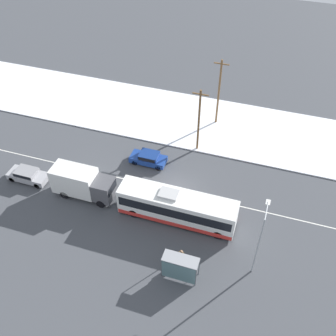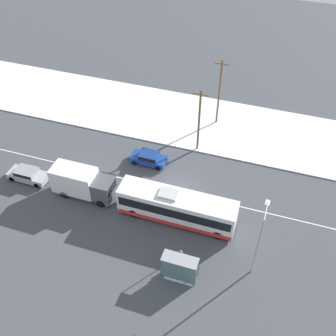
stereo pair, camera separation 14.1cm
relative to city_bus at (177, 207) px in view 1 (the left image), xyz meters
The scene contains 12 objects.
ground_plane 4.01m from the city_bus, 109.60° to the left, with size 120.00×120.00×0.00m, color #424449.
snow_lot 16.15m from the city_bus, 94.39° to the left, with size 80.00×11.41×0.12m.
lane_marking_center 4.01m from the city_bus, 109.60° to the left, with size 60.00×0.12×0.00m.
city_bus is the anchor object (origin of this frame).
box_truck 10.12m from the city_bus, behind, with size 6.41×2.30×3.28m.
sedan_car 8.69m from the city_bus, 128.76° to the left, with size 4.07×1.80×1.39m.
parked_car_near_truck 16.85m from the city_bus, behind, with size 4.37×1.80×1.37m.
pedestrian_at_stop 5.18m from the city_bus, 68.96° to the right, with size 0.66×0.29×1.83m.
bus_shelter 6.62m from the city_bus, 71.17° to the right, with size 3.06×1.20×2.40m.
streetlamp 9.06m from the city_bus, 22.24° to the right, with size 0.36×2.33×7.07m.
utility_pole_roadside 11.16m from the city_bus, 94.44° to the left, with size 1.80×0.24×8.01m.
utility_pole_snowlot 16.87m from the city_bus, 89.69° to the left, with size 1.80×0.24×8.73m.
Camera 1 is at (8.11, -27.40, 30.00)m, focal length 42.00 mm.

